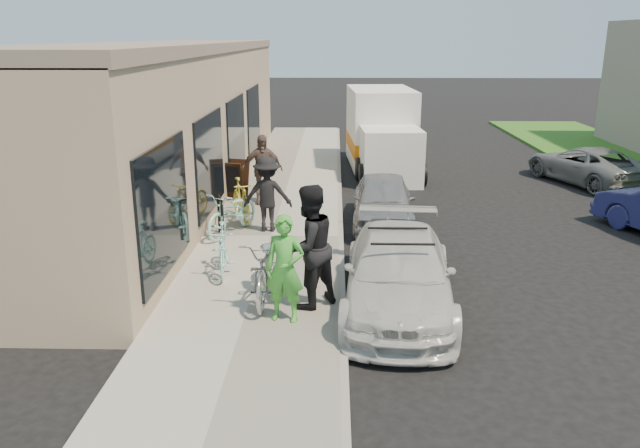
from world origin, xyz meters
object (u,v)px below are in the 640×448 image
object	(u,v)px
cruiser_bike_c	(241,200)
sedan_white	(398,273)
sandwich_board	(235,180)
cruiser_bike_b	(233,212)
woman_rider	(285,269)
bystander_b	(262,169)
sedan_silver	(383,201)
cruiser_bike_a	(222,249)
bystander_a	(268,194)
moving_truck	(382,135)
tandem_bike	(266,266)
bike_rack	(221,213)
far_car_gray	(586,165)
man_standing	(309,247)

from	to	relation	value
cruiser_bike_c	sedan_white	bearing A→B (deg)	-76.27
sandwich_board	cruiser_bike_b	world-z (taller)	sandwich_board
woman_rider	bystander_b	distance (m)	7.14
sedan_silver	cruiser_bike_a	distance (m)	4.85
sedan_silver	bystander_a	distance (m)	2.86
sedan_white	moving_truck	size ratio (longest dim) A/B	0.81
tandem_bike	bystander_a	bearing A→B (deg)	95.63
woman_rider	bystander_b	size ratio (longest dim) A/B	0.92
bike_rack	woman_rider	size ratio (longest dim) A/B	0.53
bystander_b	cruiser_bike_a	bearing A→B (deg)	-102.68
cruiser_bike_c	moving_truck	bearing A→B (deg)	39.00
bike_rack	moving_truck	size ratio (longest dim) A/B	0.16
cruiser_bike_a	bystander_a	distance (m)	2.75
far_car_gray	bystander_b	size ratio (longest dim) A/B	2.24
tandem_bike	bystander_a	world-z (taller)	bystander_a
sedan_white	cruiser_bike_c	bearing A→B (deg)	130.16
tandem_bike	cruiser_bike_c	bearing A→B (deg)	103.54
cruiser_bike_a	bystander_b	distance (m)	5.08
bike_rack	bystander_b	world-z (taller)	bystander_b
bike_rack	cruiser_bike_a	distance (m)	2.24
man_standing	cruiser_bike_b	xyz separation A→B (m)	(-1.85, 3.83, -0.52)
sedan_silver	cruiser_bike_b	world-z (taller)	sedan_silver
far_car_gray	cruiser_bike_a	size ratio (longest dim) A/B	2.71
bike_rack	cruiser_bike_b	bearing A→B (deg)	39.90
sedan_silver	tandem_bike	distance (m)	5.25
moving_truck	bystander_a	xyz separation A→B (m)	(-3.09, -7.57, -0.20)
sandwich_board	man_standing	world-z (taller)	man_standing
bike_rack	moving_truck	world-z (taller)	moving_truck
cruiser_bike_c	cruiser_bike_b	bearing A→B (deg)	-113.28
cruiser_bike_b	cruiser_bike_c	bearing A→B (deg)	111.71
sedan_white	tandem_bike	distance (m)	2.21
sandwich_board	moving_truck	world-z (taller)	moving_truck
cruiser_bike_b	sedan_white	bearing A→B (deg)	-23.81
moving_truck	woman_rider	world-z (taller)	moving_truck
bystander_b	tandem_bike	bearing A→B (deg)	-93.64
sandwich_board	bystander_a	xyz separation A→B (m)	(1.19, -2.84, 0.32)
moving_truck	cruiser_bike_b	xyz separation A→B (m)	(-3.85, -7.84, -0.55)
woman_rider	cruiser_bike_a	size ratio (longest dim) A/B	1.12
bystander_a	tandem_bike	bearing A→B (deg)	95.82
cruiser_bike_c	bystander_a	distance (m)	1.13
sedan_silver	bystander_b	bearing A→B (deg)	157.63
far_car_gray	cruiser_bike_b	bearing A→B (deg)	10.66
bystander_a	far_car_gray	bearing A→B (deg)	-148.47
far_car_gray	tandem_bike	size ratio (longest dim) A/B	1.96
man_standing	cruiser_bike_b	distance (m)	4.29
man_standing	bystander_b	bearing A→B (deg)	-119.30
sedan_silver	tandem_bike	xyz separation A→B (m)	(-2.31, -4.71, 0.09)
sedan_white	moving_truck	distance (m)	11.45
cruiser_bike_b	bystander_a	xyz separation A→B (m)	(0.75, 0.27, 0.35)
cruiser_bike_a	cruiser_bike_b	world-z (taller)	cruiser_bike_b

